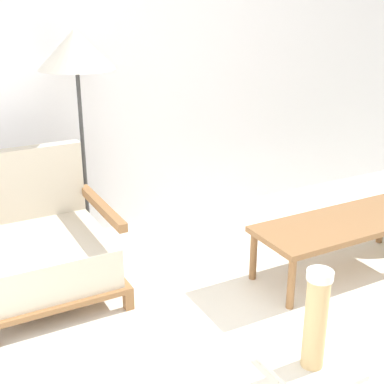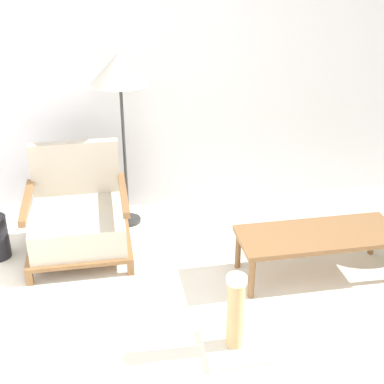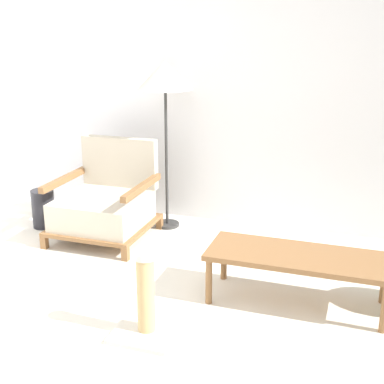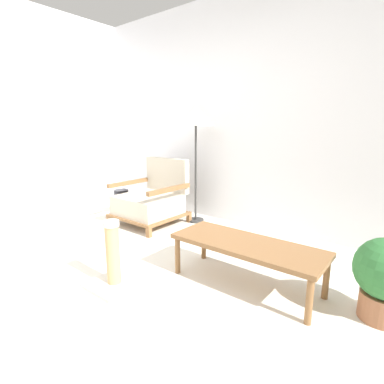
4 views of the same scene
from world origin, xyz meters
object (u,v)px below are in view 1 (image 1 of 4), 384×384
at_px(coffee_table, 344,227).
at_px(floor_lamp, 76,56).
at_px(scratching_post, 314,340).
at_px(armchair, 42,247).

bearing_deg(coffee_table, floor_lamp, 141.59).
bearing_deg(scratching_post, coffee_table, 39.94).
xyz_separation_m(coffee_table, scratching_post, (-0.77, -0.64, -0.14)).
bearing_deg(coffee_table, scratching_post, -140.06).
relative_size(floor_lamp, scratching_post, 2.77).
xyz_separation_m(armchair, floor_lamp, (0.40, 0.40, 0.99)).
distance_m(armchair, floor_lamp, 1.14).
bearing_deg(floor_lamp, coffee_table, -38.41).
xyz_separation_m(floor_lamp, coffee_table, (1.28, -1.02, -0.98)).
height_order(floor_lamp, scratching_post, floor_lamp).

